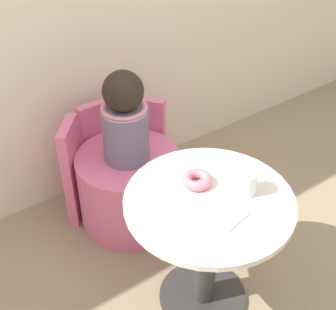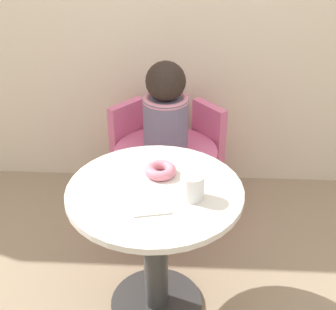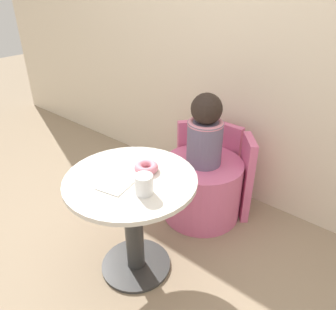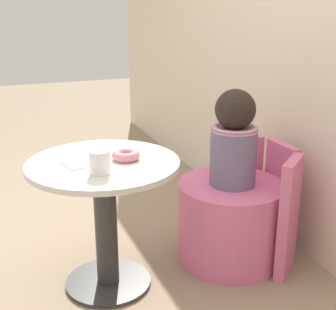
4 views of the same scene
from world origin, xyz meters
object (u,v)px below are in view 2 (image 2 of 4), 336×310
object	(u,v)px
round_table	(155,228)
cup	(192,187)
donut	(160,170)
child_figure	(166,110)
tub_chair	(166,183)

from	to	relation	value
round_table	cup	size ratio (longest dim) A/B	6.97
round_table	donut	world-z (taller)	donut
child_figure	cup	bearing A→B (deg)	-79.01
child_figure	cup	distance (m)	0.71
round_table	donut	xyz separation A→B (m)	(0.01, 0.10, 0.21)
tub_chair	donut	xyz separation A→B (m)	(0.01, -0.55, 0.43)
tub_chair	cup	size ratio (longest dim) A/B	5.55
tub_chair	cup	distance (m)	0.85
donut	cup	size ratio (longest dim) A/B	1.29
donut	round_table	bearing A→B (deg)	-98.38
donut	cup	world-z (taller)	cup
round_table	child_figure	size ratio (longest dim) A/B	1.42
round_table	cup	xyz separation A→B (m)	(0.14, -0.05, 0.24)
tub_chair	child_figure	size ratio (longest dim) A/B	1.13
tub_chair	cup	xyz separation A→B (m)	(0.14, -0.70, 0.46)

